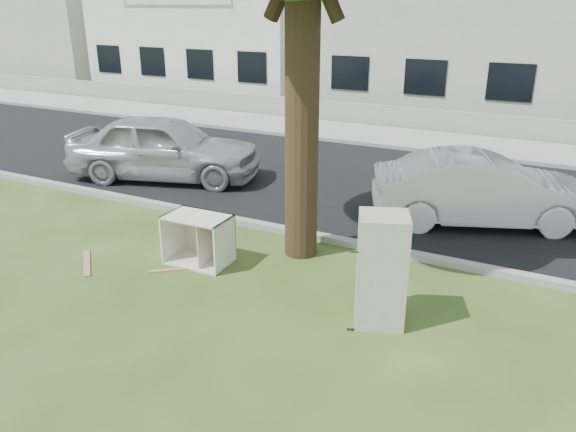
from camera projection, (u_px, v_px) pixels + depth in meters
The scene contains 16 objects.
ground at pixel (270, 305), 7.95m from camera, with size 120.00×120.00×0.00m, color #2E4C1B.
road at pixel (396, 188), 12.93m from camera, with size 120.00×7.00×0.01m, color black.
kerb_near at pixel (337, 243), 9.98m from camera, with size 120.00×0.18×0.12m, color gray.
kerb_far at pixel (433, 154), 15.88m from camera, with size 120.00×0.18×0.12m, color gray.
sidewalk at pixel (445, 143), 17.08m from camera, with size 120.00×2.80×0.01m, color gray.
low_wall at pixel (457, 122), 18.29m from camera, with size 120.00×0.15×0.70m, color gray.
townhouse_left at pixel (226, 13), 26.34m from camera, with size 10.20×8.16×7.04m.
townhouse_center at pixel (493, 10), 21.15m from camera, with size 11.22×8.16×7.44m.
filler_left at pixel (30, 17), 32.85m from camera, with size 16.00×9.00×6.40m, color beige.
fridge at pixel (381, 270), 7.29m from camera, with size 0.63×0.59×1.53m, color beige.
cabinet at pixel (198, 239), 9.12m from camera, with size 1.04×0.65×0.81m, color silver.
plank_a at pixel (181, 269), 9.01m from camera, with size 1.04×0.09×0.02m, color #A0764D.
plank_b at pixel (87, 263), 9.20m from camera, with size 1.01×0.10×0.02m, color #9D7A52.
plank_c at pixel (216, 256), 9.46m from camera, with size 0.76×0.09×0.02m, color tan.
car_center at pixel (483, 190), 10.66m from camera, with size 1.44×4.13×1.36m, color white.
car_left at pixel (165, 147), 13.38m from camera, with size 1.83×4.55×1.55m, color #A3A4AA.
Camera 1 is at (3.41, -6.08, 4.03)m, focal length 35.00 mm.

